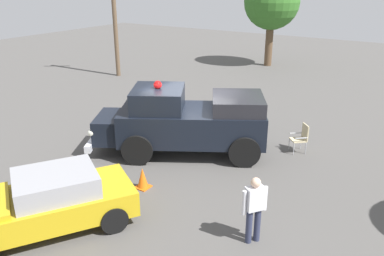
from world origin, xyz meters
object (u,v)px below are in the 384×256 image
Objects in this scene: spectator_standing at (254,206)px; traffic_cone at (143,178)px; oak_tree_left at (272,2)px; vintage_fire_truck at (185,120)px; lawn_chair_by_car at (302,136)px; utility_pole at (114,10)px; classic_hot_rod at (43,202)px.

spectator_standing reaches higher than traffic_cone.
oak_tree_left reaches higher than traffic_cone.
vintage_fire_truck is at bearing 50.70° from spectator_standing.
spectator_standing is 0.27× the size of oak_tree_left.
lawn_chair_by_car is 5.90m from traffic_cone.
oak_tree_left is at bearing 11.10° from traffic_cone.
utility_pole is 12.03× the size of traffic_cone.
classic_hot_rod is at bearing -143.84° from utility_pole.
classic_hot_rod is at bearing 154.34° from lawn_chair_by_car.
traffic_cone is at bearing 148.45° from lawn_chair_by_car.
lawn_chair_by_car is 1.61× the size of traffic_cone.
classic_hot_rod is at bearing -172.30° from oak_tree_left.
oak_tree_left reaches higher than classic_hot_rod.
lawn_chair_by_car is 0.13× the size of utility_pole.
spectator_standing is (-5.61, -0.70, 0.37)m from lawn_chair_by_car.
vintage_fire_truck is 2.94m from traffic_cone.
classic_hot_rod is 5.05m from spectator_standing.
utility_pole is (13.06, 9.55, 3.22)m from classic_hot_rod.
classic_hot_rod is 16.50m from utility_pole.
lawn_chair_by_car is 0.17× the size of oak_tree_left.
spectator_standing is at bearing -63.03° from classic_hot_rod.
spectator_standing is (2.29, -4.49, 0.22)m from classic_hot_rod.
traffic_cone is at bearing 81.13° from spectator_standing.
utility_pole reaches higher than classic_hot_rod.
lawn_chair_by_car is 0.61× the size of spectator_standing.
lawn_chair_by_car is (2.24, -3.42, -0.61)m from vintage_fire_truck.
spectator_standing is at bearing -127.51° from utility_pole.
spectator_standing is 17.95m from utility_pole.
lawn_chair_by_car is 14.70m from utility_pole.
oak_tree_left is (15.27, 3.21, 3.02)m from vintage_fire_truck.
vintage_fire_truck reaches higher than traffic_cone.
oak_tree_left is at bearing 11.87° from vintage_fire_truck.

